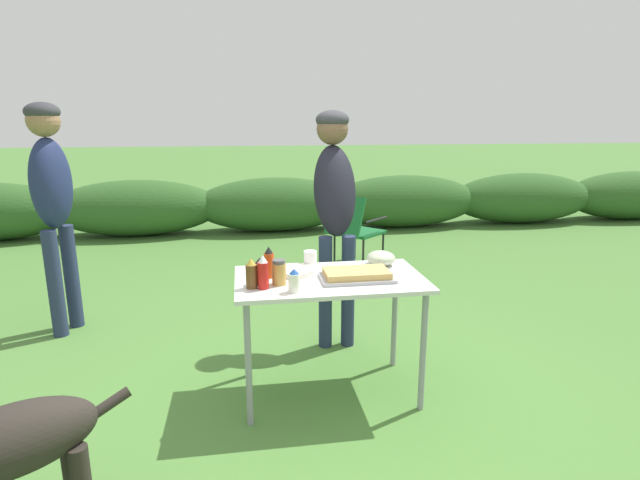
% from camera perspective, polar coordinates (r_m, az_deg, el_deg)
% --- Properties ---
extents(ground_plane, '(60.00, 60.00, 0.00)m').
position_cam_1_polar(ground_plane, '(3.23, 1.07, -16.88)').
color(ground_plane, '#477533').
extents(shrub_hedge, '(14.40, 0.90, 0.80)m').
position_cam_1_polar(shrub_hedge, '(7.52, -5.11, 4.08)').
color(shrub_hedge, '#2D5623').
rests_on(shrub_hedge, ground).
extents(folding_table, '(1.10, 0.64, 0.74)m').
position_cam_1_polar(folding_table, '(2.95, 1.13, -5.71)').
color(folding_table, silver).
rests_on(folding_table, ground).
extents(food_tray, '(0.42, 0.25, 0.06)m').
position_cam_1_polar(food_tray, '(2.89, 4.20, -4.00)').
color(food_tray, '#9E9EA3').
rests_on(food_tray, folding_table).
extents(plate_stack, '(0.24, 0.24, 0.03)m').
position_cam_1_polar(plate_stack, '(2.99, -2.89, -3.57)').
color(plate_stack, white).
rests_on(plate_stack, folding_table).
extents(mixing_bowl, '(0.18, 0.18, 0.09)m').
position_cam_1_polar(mixing_bowl, '(3.18, 6.97, -2.07)').
color(mixing_bowl, '#ADBC99').
rests_on(mixing_bowl, folding_table).
extents(paper_cup_stack, '(0.08, 0.08, 0.10)m').
position_cam_1_polar(paper_cup_stack, '(3.11, -1.12, -2.21)').
color(paper_cup_stack, white).
rests_on(paper_cup_stack, folding_table).
extents(hot_sauce_bottle, '(0.06, 0.06, 0.19)m').
position_cam_1_polar(hot_sauce_bottle, '(2.91, -5.85, -2.61)').
color(hot_sauce_bottle, '#CC4214').
rests_on(hot_sauce_bottle, folding_table).
extents(bbq_sauce_bottle, '(0.07, 0.07, 0.15)m').
position_cam_1_polar(bbq_sauce_bottle, '(2.81, -6.85, -3.58)').
color(bbq_sauce_bottle, '#562314').
rests_on(bbq_sauce_bottle, folding_table).
extents(ketchup_bottle, '(0.06, 0.06, 0.19)m').
position_cam_1_polar(ketchup_bottle, '(2.73, -6.52, -3.74)').
color(ketchup_bottle, red).
rests_on(ketchup_bottle, folding_table).
extents(beer_bottle, '(0.06, 0.06, 0.17)m').
position_cam_1_polar(beer_bottle, '(2.74, -7.85, -3.87)').
color(beer_bottle, brown).
rests_on(beer_bottle, folding_table).
extents(mayo_bottle, '(0.06, 0.06, 0.13)m').
position_cam_1_polar(mayo_bottle, '(2.67, -2.97, -4.70)').
color(mayo_bottle, silver).
rests_on(mayo_bottle, folding_table).
extents(spice_jar, '(0.08, 0.08, 0.14)m').
position_cam_1_polar(spice_jar, '(2.79, -4.70, -3.72)').
color(spice_jar, '#B2893D').
rests_on(spice_jar, folding_table).
extents(standing_person_with_beanie, '(0.32, 0.48, 1.71)m').
position_cam_1_polar(standing_person_with_beanie, '(3.61, 1.67, 5.30)').
color(standing_person_with_beanie, '#232D4C').
rests_on(standing_person_with_beanie, ground).
extents(standing_person_in_navy_coat, '(0.35, 0.41, 1.76)m').
position_cam_1_polar(standing_person_in_navy_coat, '(4.24, -28.29, 4.94)').
color(standing_person_in_navy_coat, '#232D4C').
rests_on(standing_person_in_navy_coat, ground).
extents(camp_chair_green_behind_table, '(0.75, 0.74, 0.83)m').
position_cam_1_polar(camp_chair_green_behind_table, '(5.62, 3.86, 1.54)').
color(camp_chair_green_behind_table, '#19602D').
rests_on(camp_chair_green_behind_table, ground).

